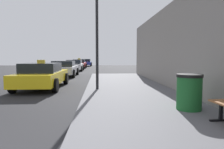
{
  "coord_description": "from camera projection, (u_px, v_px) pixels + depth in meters",
  "views": [
    {
      "loc": [
        2.61,
        -2.07,
        1.55
      ],
      "look_at": [
        3.06,
        5.35,
        0.94
      ],
      "focal_mm": 33.49,
      "sensor_mm": 36.0,
      "label": 1
    }
  ],
  "objects": [
    {
      "name": "car_blue",
      "position": [
        86.0,
        62.0,
        37.48
      ],
      "size": [
        1.93,
        4.41,
        1.27
      ],
      "color": "#233899",
      "rests_on": "ground_plane"
    },
    {
      "name": "car_silver",
      "position": [
        64.0,
        68.0,
        17.08
      ],
      "size": [
        2.04,
        4.41,
        1.27
      ],
      "color": "#B7B7BF",
      "rests_on": "ground_plane"
    },
    {
      "name": "car_yellow",
      "position": [
        42.0,
        75.0,
        10.51
      ],
      "size": [
        2.05,
        4.59,
        1.43
      ],
      "color": "yellow",
      "rests_on": "ground_plane"
    },
    {
      "name": "street_lamp",
      "position": [
        97.0,
        14.0,
        8.98
      ],
      "size": [
        0.36,
        0.36,
        4.81
      ],
      "color": "black",
      "rests_on": "sidewalk"
    },
    {
      "name": "car_red",
      "position": [
        79.0,
        64.0,
        30.11
      ],
      "size": [
        2.04,
        4.49,
        1.43
      ],
      "color": "red",
      "rests_on": "ground_plane"
    },
    {
      "name": "trash_bin",
      "position": [
        189.0,
        92.0,
        5.57
      ],
      "size": [
        0.68,
        0.68,
        0.95
      ],
      "color": "#195926",
      "rests_on": "sidewalk"
    },
    {
      "name": "car_white",
      "position": [
        75.0,
        65.0,
        24.14
      ],
      "size": [
        2.02,
        4.02,
        1.27
      ],
      "color": "white",
      "rests_on": "ground_plane"
    }
  ]
}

